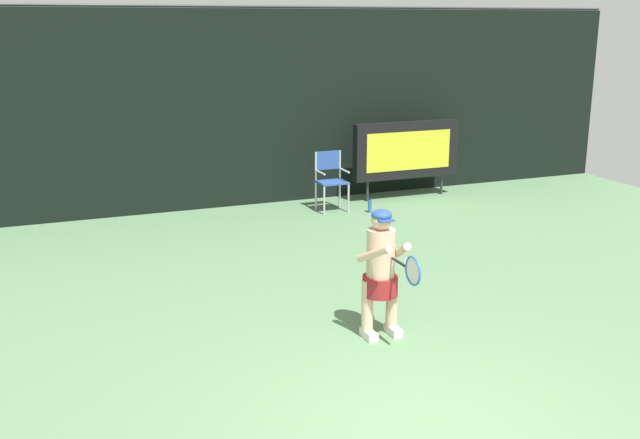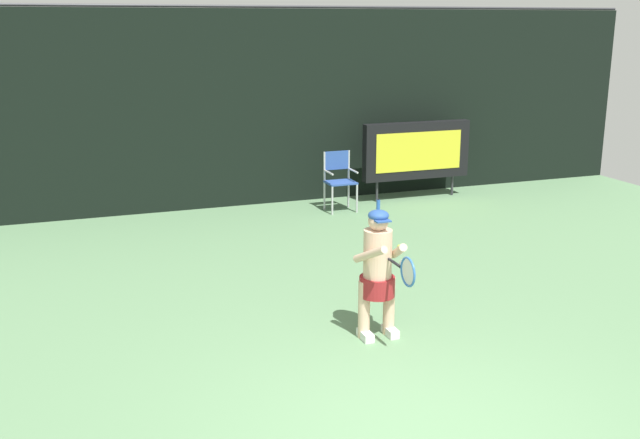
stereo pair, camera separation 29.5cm
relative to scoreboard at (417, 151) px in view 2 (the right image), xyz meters
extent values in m
cube|color=black|center=(-4.00, 0.66, 0.85)|extent=(18.00, 0.12, 3.60)
cylinder|color=#38383D|center=(-4.00, 0.66, 2.68)|extent=(18.00, 0.05, 0.05)
cube|color=black|center=(0.00, 0.00, 0.00)|extent=(2.20, 0.20, 1.10)
cube|color=yellow|center=(0.00, -0.10, 0.00)|extent=(1.80, 0.01, 0.75)
cylinder|color=#2D2D33|center=(-0.83, 0.00, -0.75)|extent=(0.05, 0.05, 0.40)
cylinder|color=#2D2D33|center=(0.83, 0.00, -0.75)|extent=(0.05, 0.05, 0.40)
cylinder|color=#B7B7BC|center=(-1.99, -0.64, -0.69)|extent=(0.04, 0.04, 0.52)
cylinder|color=#B7B7BC|center=(-1.51, -0.64, -0.69)|extent=(0.04, 0.04, 0.52)
cylinder|color=#B7B7BC|center=(-1.99, -0.23, -0.69)|extent=(0.04, 0.04, 0.52)
cylinder|color=#B7B7BC|center=(-1.51, -0.23, -0.69)|extent=(0.04, 0.04, 0.52)
cube|color=#2D4C99|center=(-1.75, -0.44, -0.41)|extent=(0.52, 0.44, 0.03)
cylinder|color=#B7B7BC|center=(-1.99, -0.23, -0.15)|extent=(0.04, 0.04, 0.56)
cylinder|color=#B7B7BC|center=(-1.51, -0.23, -0.15)|extent=(0.04, 0.04, 0.56)
cube|color=#2D4C99|center=(-1.75, -0.23, -0.04)|extent=(0.48, 0.02, 0.34)
cylinder|color=#B7B7BC|center=(-1.99, -0.44, -0.21)|extent=(0.04, 0.44, 0.04)
cylinder|color=#B7B7BC|center=(-1.51, -0.44, -0.21)|extent=(0.04, 0.44, 0.04)
cylinder|color=blue|center=(-1.16, -0.81, -0.83)|extent=(0.07, 0.07, 0.24)
cylinder|color=black|center=(-1.16, -0.81, -0.69)|extent=(0.03, 0.03, 0.03)
cube|color=white|center=(-3.59, -5.82, -0.90)|extent=(0.11, 0.26, 0.09)
cube|color=white|center=(-3.29, -5.82, -0.90)|extent=(0.11, 0.26, 0.09)
cylinder|color=#DBB293|center=(-3.59, -5.77, -0.62)|extent=(0.13, 0.13, 0.66)
cylinder|color=#DBB293|center=(-3.29, -5.77, -0.62)|extent=(0.13, 0.13, 0.66)
cylinder|color=maroon|center=(-3.44, -5.77, -0.37)|extent=(0.39, 0.39, 0.22)
cylinder|color=#DBB293|center=(-3.44, -5.77, -0.01)|extent=(0.31, 0.31, 0.56)
sphere|color=#DBB293|center=(-3.44, -5.77, 0.37)|extent=(0.22, 0.22, 0.22)
ellipsoid|color=#284C93|center=(-3.44, -5.77, 0.43)|extent=(0.22, 0.22, 0.12)
cube|color=#284C93|center=(-3.44, -5.87, 0.40)|extent=(0.17, 0.12, 0.02)
cylinder|color=#DBB293|center=(-3.61, -5.93, 0.06)|extent=(0.21, 0.51, 0.30)
cylinder|color=#DBB293|center=(-3.28, -5.93, 0.06)|extent=(0.21, 0.51, 0.30)
cylinder|color=white|center=(-3.26, -6.05, -0.04)|extent=(0.13, 0.12, 0.12)
cylinder|color=black|center=(-3.38, -6.06, -0.02)|extent=(0.03, 0.28, 0.03)
torus|color=#2E65B1|center=(-3.38, -6.37, -0.02)|extent=(0.02, 0.31, 0.31)
ellipsoid|color=silver|center=(-3.38, -6.37, -0.02)|extent=(0.01, 0.26, 0.26)
sphere|color=#CCDB3D|center=(-1.78, -2.94, -0.91)|extent=(0.07, 0.07, 0.07)
camera|label=1|loc=(-6.92, -12.59, 2.42)|focal=41.59mm
camera|label=2|loc=(-6.64, -12.69, 2.42)|focal=41.59mm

